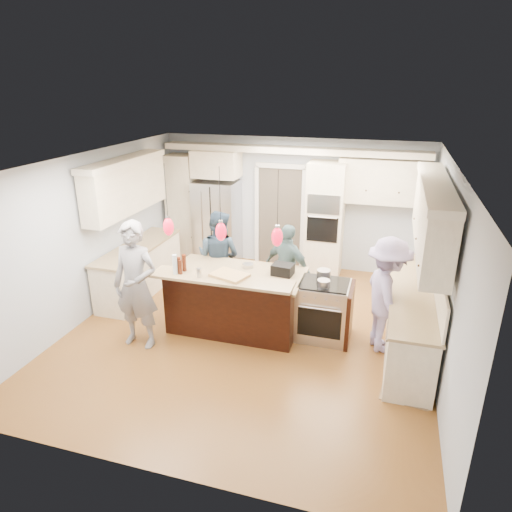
{
  "coord_description": "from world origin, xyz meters",
  "views": [
    {
      "loc": [
        1.92,
        -6.12,
        3.75
      ],
      "look_at": [
        0.0,
        0.35,
        1.15
      ],
      "focal_mm": 32.0,
      "sensor_mm": 36.0,
      "label": 1
    }
  ],
  "objects": [
    {
      "name": "left_cabinets",
      "position": [
        -2.44,
        0.8,
        1.06
      ],
      "size": [
        0.64,
        2.3,
        2.51
      ],
      "color": "#F4E7C6",
      "rests_on": "ground"
    },
    {
      "name": "island_range",
      "position": [
        1.16,
        0.15,
        0.46
      ],
      "size": [
        0.82,
        0.71,
        0.92
      ],
      "color": "#B7B7BC",
      "rests_on": "ground"
    },
    {
      "name": "water_bottle",
      "position": [
        -0.94,
        -0.61,
        1.27
      ],
      "size": [
        0.09,
        0.09,
        0.3
      ],
      "primitive_type": "cylinder",
      "rotation": [
        0.0,
        0.0,
        0.37
      ],
      "color": "silver",
      "rests_on": "kitchen_island"
    },
    {
      "name": "beer_bottle_a",
      "position": [
        -0.87,
        -0.58,
        1.23
      ],
      "size": [
        0.06,
        0.06,
        0.21
      ],
      "primitive_type": "cylinder",
      "rotation": [
        0.0,
        0.0,
        0.24
      ],
      "color": "#491C0D",
      "rests_on": "kitchen_island"
    },
    {
      "name": "person_bar_end",
      "position": [
        -1.47,
        -0.84,
        0.97
      ],
      "size": [
        0.72,
        0.49,
        1.93
      ],
      "primitive_type": "imported",
      "rotation": [
        0.0,
        0.0,
        -0.03
      ],
      "color": "gray",
      "rests_on": "ground"
    },
    {
      "name": "person_far_left",
      "position": [
        -0.84,
        0.88,
        0.84
      ],
      "size": [
        0.91,
        0.76,
        1.68
      ],
      "primitive_type": "imported",
      "rotation": [
        0.0,
        0.0,
        2.98
      ],
      "color": "#2B3F54",
      "rests_on": "ground"
    },
    {
      "name": "kitchen_island",
      "position": [
        -0.25,
        0.07,
        0.49
      ],
      "size": [
        2.1,
        1.46,
        1.12
      ],
      "color": "black",
      "rests_on": "ground"
    },
    {
      "name": "back_upper_cabinets",
      "position": [
        -0.75,
        2.76,
        1.67
      ],
      "size": [
        5.3,
        0.61,
        2.54
      ],
      "color": "#F4E7C6",
      "rests_on": "ground"
    },
    {
      "name": "pot_large",
      "position": [
        1.09,
        0.34,
        0.98
      ],
      "size": [
        0.21,
        0.21,
        0.12
      ],
      "primitive_type": "cylinder",
      "color": "#B7B7BC",
      "rests_on": "island_range"
    },
    {
      "name": "ground_plane",
      "position": [
        0.0,
        0.0,
        0.0
      ],
      "size": [
        6.0,
        6.0,
        0.0
      ],
      "primitive_type": "plane",
      "color": "#9A662A",
      "rests_on": "ground"
    },
    {
      "name": "oven_column",
      "position": [
        0.75,
        2.67,
        1.15
      ],
      "size": [
        0.72,
        0.69,
        2.3
      ],
      "color": "#F4E7C6",
      "rests_on": "ground"
    },
    {
      "name": "refrigerator",
      "position": [
        -1.55,
        2.64,
        0.9
      ],
      "size": [
        0.9,
        0.7,
        1.8
      ],
      "primitive_type": "cube",
      "color": "#B7B7BC",
      "rests_on": "ground"
    },
    {
      "name": "floor_rug",
      "position": [
        2.4,
        -0.77,
        0.01
      ],
      "size": [
        0.68,
        0.92,
        0.01
      ],
      "primitive_type": "cube",
      "rotation": [
        0.0,
        0.0,
        -0.1
      ],
      "color": "#8F6E4E",
      "rests_on": "ground"
    },
    {
      "name": "pot_small",
      "position": [
        1.14,
        0.03,
        0.97
      ],
      "size": [
        0.19,
        0.19,
        0.1
      ],
      "primitive_type": "cylinder",
      "color": "#B7B7BC",
      "rests_on": "island_range"
    },
    {
      "name": "person_far_right",
      "position": [
        0.41,
        0.85,
        0.77
      ],
      "size": [
        0.98,
        0.71,
        1.55
      ],
      "primitive_type": "imported",
      "rotation": [
        0.0,
        0.0,
        2.73
      ],
      "color": "slate",
      "rests_on": "ground"
    },
    {
      "name": "right_counter_run",
      "position": [
        2.44,
        0.3,
        1.06
      ],
      "size": [
        0.64,
        3.1,
        2.51
      ],
      "color": "#F4E7C6",
      "rests_on": "ground"
    },
    {
      "name": "drink_can",
      "position": [
        -0.56,
        -0.61,
        1.19
      ],
      "size": [
        0.08,
        0.08,
        0.13
      ],
      "primitive_type": "cylinder",
      "rotation": [
        0.0,
        0.0,
        -0.05
      ],
      "color": "#B7B7BC",
      "rests_on": "kitchen_island"
    },
    {
      "name": "room_shell",
      "position": [
        0.0,
        0.0,
        1.82
      ],
      "size": [
        5.54,
        6.04,
        2.72
      ],
      "color": "#B2BCC6",
      "rests_on": "ground"
    },
    {
      "name": "beer_bottle_c",
      "position": [
        -0.86,
        -0.46,
        1.25
      ],
      "size": [
        0.07,
        0.07,
        0.25
      ],
      "primitive_type": "cylinder",
      "rotation": [
        0.0,
        0.0,
        -0.06
      ],
      "color": "#491C0D",
      "rests_on": "kitchen_island"
    },
    {
      "name": "person_range_side",
      "position": [
        2.04,
        0.08,
        0.87
      ],
      "size": [
        0.99,
        1.27,
        1.73
      ],
      "primitive_type": "imported",
      "rotation": [
        0.0,
        0.0,
        1.92
      ],
      "color": "#9E8EC0",
      "rests_on": "ground"
    },
    {
      "name": "cutting_board",
      "position": [
        -0.16,
        -0.47,
        1.14
      ],
      "size": [
        0.59,
        0.5,
        0.04
      ],
      "primitive_type": "cube",
      "rotation": [
        0.0,
        0.0,
        -0.32
      ],
      "color": "tan",
      "rests_on": "kitchen_island"
    },
    {
      "name": "beer_bottle_b",
      "position": [
        -0.91,
        -0.56,
        1.24
      ],
      "size": [
        0.08,
        0.08,
        0.24
      ],
      "primitive_type": "cylinder",
      "rotation": [
        0.0,
        0.0,
        0.42
      ],
      "color": "#491C0D",
      "rests_on": "kitchen_island"
    },
    {
      "name": "pendant_lights",
      "position": [
        -0.25,
        -0.51,
        1.8
      ],
      "size": [
        1.75,
        0.15,
        1.03
      ],
      "color": "black",
      "rests_on": "ground"
    }
  ]
}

